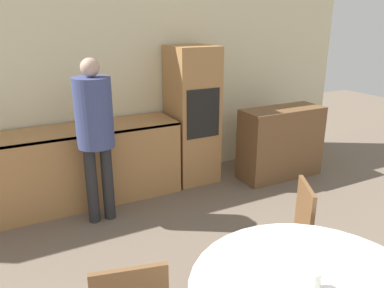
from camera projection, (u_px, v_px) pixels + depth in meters
name	position (u px, v px, depth m)	size (l,w,h in m)	color
wall_back	(117.00, 83.00, 4.55)	(6.95, 0.05, 2.60)	beige
kitchen_counter	(38.00, 172.00, 4.07)	(3.16, 0.60, 0.89)	#AD7A47
oven_unit	(192.00, 115.00, 4.78)	(0.55, 0.59, 1.73)	#AD7A47
sideboard	(281.00, 143.00, 4.99)	(1.12, 0.45, 0.94)	brown
chair_far_right	(290.00, 235.00, 2.79)	(0.54, 0.54, 0.92)	brown
person_standing	(95.00, 125.00, 3.68)	(0.37, 0.37, 1.70)	#262628
cup	(314.00, 280.00, 1.85)	(0.07, 0.07, 0.10)	silver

